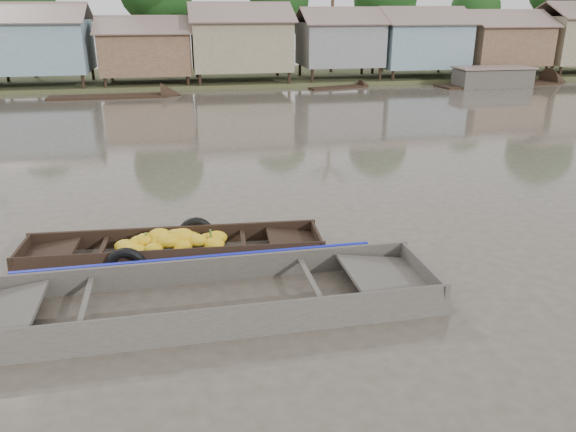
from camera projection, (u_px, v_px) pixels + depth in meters
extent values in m
plane|color=#454035|center=(275.00, 270.00, 11.68)|extent=(120.00, 120.00, 0.00)
cube|color=#384723|center=(203.00, 79.00, 42.03)|extent=(120.00, 12.00, 0.50)
cube|color=gray|center=(39.00, 46.00, 36.05)|extent=(6.20, 5.20, 3.20)
cube|color=brown|center=(28.00, 13.00, 34.04)|extent=(6.60, 3.02, 1.28)
cube|color=brown|center=(39.00, 12.00, 36.62)|extent=(6.60, 3.02, 1.28)
cube|color=brown|center=(146.00, 53.00, 37.38)|extent=(5.80, 4.60, 2.70)
cube|color=brown|center=(143.00, 25.00, 35.61)|extent=(6.20, 2.67, 1.14)
cube|color=brown|center=(145.00, 24.00, 37.89)|extent=(6.20, 2.67, 1.14)
cube|color=#807358|center=(240.00, 44.00, 38.31)|extent=(6.50, 5.30, 3.30)
cube|color=brown|center=(242.00, 12.00, 36.26)|extent=(6.90, 3.08, 1.31)
cube|color=brown|center=(237.00, 12.00, 38.89)|extent=(6.90, 3.08, 1.31)
cube|color=slate|center=(339.00, 44.00, 39.54)|extent=(5.40, 4.70, 2.90)
cube|color=brown|center=(345.00, 16.00, 37.70)|extent=(5.80, 2.73, 1.17)
cube|color=brown|center=(335.00, 15.00, 40.04)|extent=(5.80, 2.73, 1.17)
cube|color=gray|center=(419.00, 44.00, 40.61)|extent=(6.00, 5.00, 3.10)
cube|color=brown|center=(429.00, 16.00, 38.66)|extent=(6.40, 2.90, 1.24)
cube|color=brown|center=(414.00, 15.00, 41.15)|extent=(6.40, 2.90, 1.24)
cube|color=brown|center=(501.00, 44.00, 41.75)|extent=(5.70, 4.90, 2.80)
cube|color=brown|center=(515.00, 18.00, 39.88)|extent=(6.10, 2.85, 1.21)
cube|color=brown|center=(495.00, 17.00, 42.32)|extent=(6.10, 2.85, 1.21)
cube|color=brown|center=(573.00, 10.00, 43.30)|extent=(6.70, 2.96, 1.26)
cylinder|color=#473323|center=(31.00, 46.00, 40.02)|extent=(0.28, 0.28, 4.90)
sphere|color=#133510|center=(25.00, 4.00, 39.03)|extent=(4.20, 4.20, 4.20)
cylinder|color=#473323|center=(159.00, 35.00, 40.41)|extent=(0.28, 0.28, 6.30)
cylinder|color=#473323|center=(280.00, 41.00, 43.07)|extent=(0.28, 0.28, 5.25)
cylinder|color=#473323|center=(383.00, 38.00, 43.47)|extent=(0.28, 0.28, 5.60)
cylinder|color=#473323|center=(472.00, 43.00, 45.95)|extent=(0.28, 0.28, 4.55)
sphere|color=#133510|center=(475.00, 9.00, 45.04)|extent=(3.90, 3.90, 3.90)
cylinder|color=#473323|center=(558.00, 29.00, 45.87)|extent=(0.28, 0.28, 6.65)
cylinder|color=#473323|center=(332.00, 21.00, 42.81)|extent=(0.24, 0.24, 8.00)
cube|color=black|center=(175.00, 260.00, 12.30)|extent=(6.35, 1.54, 0.08)
cube|color=black|center=(176.00, 238.00, 12.84)|extent=(6.44, 0.51, 0.59)
cube|color=black|center=(173.00, 263.00, 11.57)|extent=(6.44, 0.51, 0.59)
cube|color=black|center=(317.00, 242.00, 12.60)|extent=(0.13, 1.40, 0.56)
cube|color=black|center=(293.00, 241.00, 12.50)|extent=(1.16, 1.26, 0.21)
cube|color=black|center=(23.00, 258.00, 11.82)|extent=(0.13, 1.40, 0.56)
cube|color=black|center=(49.00, 253.00, 11.86)|extent=(1.16, 1.26, 0.21)
cube|color=black|center=(102.00, 248.00, 11.98)|extent=(0.17, 1.35, 0.05)
cube|color=black|center=(243.00, 241.00, 12.35)|extent=(0.17, 1.35, 0.05)
ellipsoid|color=yellow|center=(125.00, 260.00, 11.74)|extent=(0.42, 0.31, 0.25)
ellipsoid|color=yellow|center=(183.00, 245.00, 11.98)|extent=(0.46, 0.33, 0.28)
ellipsoid|color=yellow|center=(154.00, 249.00, 11.81)|extent=(0.41, 0.30, 0.24)
ellipsoid|color=yellow|center=(167.00, 239.00, 12.40)|extent=(0.43, 0.31, 0.26)
ellipsoid|color=yellow|center=(182.00, 236.00, 12.08)|extent=(0.54, 0.39, 0.32)
ellipsoid|color=yellow|center=(134.00, 256.00, 11.78)|extent=(0.52, 0.38, 0.31)
ellipsoid|color=yellow|center=(137.00, 256.00, 11.79)|extent=(0.52, 0.37, 0.31)
ellipsoid|color=yellow|center=(162.00, 242.00, 12.01)|extent=(0.50, 0.36, 0.30)
ellipsoid|color=yellow|center=(193.00, 240.00, 12.11)|extent=(0.49, 0.35, 0.29)
ellipsoid|color=yellow|center=(166.00, 238.00, 12.32)|extent=(0.47, 0.34, 0.28)
ellipsoid|color=yellow|center=(138.00, 251.00, 11.86)|extent=(0.47, 0.34, 0.28)
ellipsoid|color=yellow|center=(140.00, 242.00, 12.11)|extent=(0.46, 0.33, 0.27)
ellipsoid|color=yellow|center=(178.00, 254.00, 11.85)|extent=(0.43, 0.31, 0.26)
ellipsoid|color=yellow|center=(133.00, 252.00, 11.86)|extent=(0.53, 0.38, 0.32)
ellipsoid|color=yellow|center=(160.00, 236.00, 12.41)|extent=(0.42, 0.30, 0.25)
ellipsoid|color=yellow|center=(125.00, 246.00, 12.18)|extent=(0.49, 0.35, 0.29)
ellipsoid|color=yellow|center=(190.00, 237.00, 12.61)|extent=(0.44, 0.32, 0.26)
ellipsoid|color=yellow|center=(171.00, 238.00, 12.25)|extent=(0.51, 0.36, 0.30)
ellipsoid|color=yellow|center=(159.00, 235.00, 12.11)|extent=(0.51, 0.36, 0.30)
ellipsoid|color=yellow|center=(124.00, 253.00, 12.02)|extent=(0.41, 0.30, 0.25)
ellipsoid|color=yellow|center=(214.00, 244.00, 12.11)|extent=(0.49, 0.35, 0.29)
ellipsoid|color=yellow|center=(188.00, 237.00, 12.56)|extent=(0.46, 0.33, 0.27)
ellipsoid|color=yellow|center=(168.00, 240.00, 11.93)|extent=(0.51, 0.36, 0.30)
ellipsoid|color=yellow|center=(162.00, 239.00, 12.24)|extent=(0.47, 0.34, 0.28)
ellipsoid|color=yellow|center=(175.00, 235.00, 12.20)|extent=(0.41, 0.29, 0.24)
ellipsoid|color=yellow|center=(198.00, 241.00, 12.01)|extent=(0.42, 0.30, 0.25)
ellipsoid|color=yellow|center=(146.00, 240.00, 12.11)|extent=(0.53, 0.38, 0.32)
ellipsoid|color=yellow|center=(208.00, 239.00, 12.56)|extent=(0.46, 0.33, 0.28)
ellipsoid|color=yellow|center=(225.00, 253.00, 11.96)|extent=(0.44, 0.32, 0.26)
ellipsoid|color=yellow|center=(129.00, 248.00, 12.01)|extent=(0.54, 0.38, 0.32)
ellipsoid|color=yellow|center=(216.00, 238.00, 12.50)|extent=(0.52, 0.38, 0.31)
ellipsoid|color=yellow|center=(177.00, 242.00, 12.03)|extent=(0.48, 0.34, 0.28)
cylinder|color=#3F6626|center=(146.00, 237.00, 12.02)|extent=(0.05, 0.05, 0.21)
cylinder|color=#3F6626|center=(184.00, 235.00, 12.12)|extent=(0.05, 0.05, 0.21)
cylinder|color=#3F6626|center=(211.00, 234.00, 12.19)|extent=(0.05, 0.05, 0.21)
torus|color=black|center=(196.00, 234.00, 12.98)|extent=(0.85, 0.25, 0.84)
torus|color=black|center=(126.00, 267.00, 11.37)|extent=(0.85, 0.25, 0.84)
cube|color=#3C3833|center=(204.00, 313.00, 10.20)|extent=(8.44, 1.96, 0.08)
cube|color=#3C3833|center=(200.00, 273.00, 11.03)|extent=(8.59, 0.33, 0.69)
cube|color=#3C3833|center=(207.00, 329.00, 9.15)|extent=(8.59, 0.33, 0.69)
cube|color=#3C3833|center=(421.00, 277.00, 10.88)|extent=(0.10, 2.10, 0.65)
cube|color=#3C3833|center=(386.00, 277.00, 10.72)|extent=(1.49, 1.84, 0.26)
cube|color=#3C3833|center=(85.00, 303.00, 9.66)|extent=(0.14, 2.02, 0.05)
cube|color=#3C3833|center=(312.00, 281.00, 10.42)|extent=(0.14, 2.02, 0.05)
cube|color=#665E54|center=(204.00, 310.00, 10.18)|extent=(6.42, 1.76, 0.02)
cube|color=#1119AB|center=(199.00, 260.00, 11.00)|extent=(6.94, 0.23, 0.17)
torus|color=olive|center=(324.00, 306.00, 10.26)|extent=(0.48, 0.48, 0.07)
torus|color=olive|center=(324.00, 304.00, 10.25)|extent=(0.39, 0.39, 0.07)
cube|color=black|center=(108.00, 99.00, 33.43)|extent=(6.82, 1.57, 0.35)
cube|color=black|center=(337.00, 89.00, 37.19)|extent=(3.98, 1.76, 0.35)
cube|color=black|center=(498.00, 86.00, 38.62)|extent=(9.14, 3.02, 0.35)
cube|color=black|center=(492.00, 78.00, 37.76)|extent=(5.00, 2.00, 1.20)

